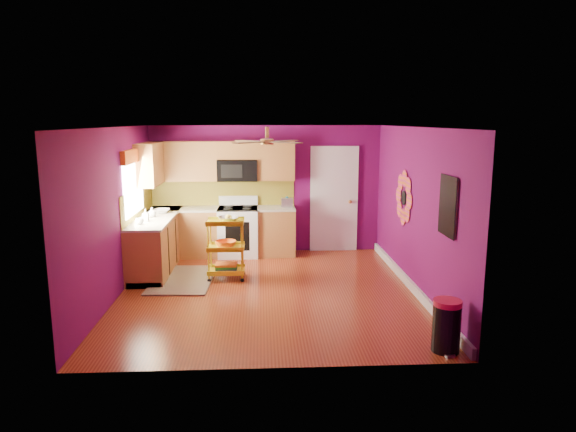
{
  "coord_description": "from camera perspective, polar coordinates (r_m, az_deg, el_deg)",
  "views": [
    {
      "loc": [
        -0.09,
        -7.57,
        2.61
      ],
      "look_at": [
        0.32,
        0.4,
        1.1
      ],
      "focal_mm": 32.0,
      "sensor_mm": 36.0,
      "label": 1
    }
  ],
  "objects": [
    {
      "name": "right_wall_art",
      "position": [
        7.69,
        14.63,
        1.61
      ],
      "size": [
        0.04,
        2.74,
        1.04
      ],
      "color": "black",
      "rests_on": "ground"
    },
    {
      "name": "soap_bottle_a",
      "position": [
        8.84,
        -15.54,
        0.08
      ],
      "size": [
        0.09,
        0.09,
        0.21
      ],
      "primitive_type": "imported",
      "color": "#EA3F72",
      "rests_on": "lower_cabinets"
    },
    {
      "name": "counter_cup",
      "position": [
        8.62,
        -16.15,
        -0.57
      ],
      "size": [
        0.13,
        0.13,
        0.1
      ],
      "primitive_type": "imported",
      "color": "white",
      "rests_on": "lower_cabinets"
    },
    {
      "name": "ceiling_fan",
      "position": [
        7.78,
        -2.33,
        8.32
      ],
      "size": [
        1.01,
        1.01,
        0.26
      ],
      "color": "#BF8C3F",
      "rests_on": "ground"
    },
    {
      "name": "trash_can",
      "position": [
        6.22,
        17.19,
        -11.58
      ],
      "size": [
        0.4,
        0.4,
        0.61
      ],
      "color": "black",
      "rests_on": "ground"
    },
    {
      "name": "shag_rug",
      "position": [
        8.7,
        -11.57,
        -6.92
      ],
      "size": [
        1.03,
        1.61,
        0.02
      ],
      "primitive_type": "cube",
      "rotation": [
        0.0,
        0.0,
        -0.04
      ],
      "color": "black",
      "rests_on": "ground"
    },
    {
      "name": "toaster",
      "position": [
        9.91,
        -0.11,
        1.5
      ],
      "size": [
        0.22,
        0.15,
        0.18
      ],
      "primitive_type": "cube",
      "color": "beige",
      "rests_on": "lower_cabinets"
    },
    {
      "name": "soap_bottle_b",
      "position": [
        9.2,
        -14.88,
        0.41
      ],
      "size": [
        0.14,
        0.14,
        0.17
      ],
      "primitive_type": "imported",
      "color": "white",
      "rests_on": "lower_cabinets"
    },
    {
      "name": "counter_dish",
      "position": [
        9.59,
        -13.84,
        0.55
      ],
      "size": [
        0.29,
        0.29,
        0.07
      ],
      "primitive_type": "imported",
      "color": "white",
      "rests_on": "lower_cabinets"
    },
    {
      "name": "room_envelope",
      "position": [
        7.64,
        -2.08,
        3.32
      ],
      "size": [
        4.54,
        5.04,
        2.52
      ],
      "color": "#630B52",
      "rests_on": "ground"
    },
    {
      "name": "rolling_cart",
      "position": [
        8.51,
        -6.86,
        -3.33
      ],
      "size": [
        0.61,
        0.44,
        1.09
      ],
      "color": "yellow",
      "rests_on": "ground"
    },
    {
      "name": "lower_cabinets",
      "position": [
        9.72,
        -10.34,
        -2.43
      ],
      "size": [
        2.81,
        2.31,
        0.94
      ],
      "color": "brown",
      "rests_on": "ground"
    },
    {
      "name": "teal_kettle",
      "position": [
        9.94,
        -0.12,
        1.49
      ],
      "size": [
        0.18,
        0.18,
        0.21
      ],
      "color": "teal",
      "rests_on": "lower_cabinets"
    },
    {
      "name": "upper_cabinetry",
      "position": [
        9.84,
        -9.74,
        5.8
      ],
      "size": [
        2.8,
        2.3,
        1.26
      ],
      "color": "brown",
      "rests_on": "ground"
    },
    {
      "name": "left_window",
      "position": [
        8.92,
        -16.82,
        4.61
      ],
      "size": [
        0.08,
        1.35,
        1.08
      ],
      "color": "white",
      "rests_on": "ground"
    },
    {
      "name": "electric_range",
      "position": [
        9.98,
        -5.56,
        -1.67
      ],
      "size": [
        0.76,
        0.66,
        1.13
      ],
      "color": "white",
      "rests_on": "ground"
    },
    {
      "name": "ground",
      "position": [
        8.01,
        -2.19,
        -8.34
      ],
      "size": [
        5.0,
        5.0,
        0.0
      ],
      "primitive_type": "plane",
      "color": "maroon",
      "rests_on": "ground"
    },
    {
      "name": "panel_door",
      "position": [
        10.27,
        5.13,
        1.75
      ],
      "size": [
        0.95,
        0.11,
        2.15
      ],
      "color": "white",
      "rests_on": "ground"
    }
  ]
}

